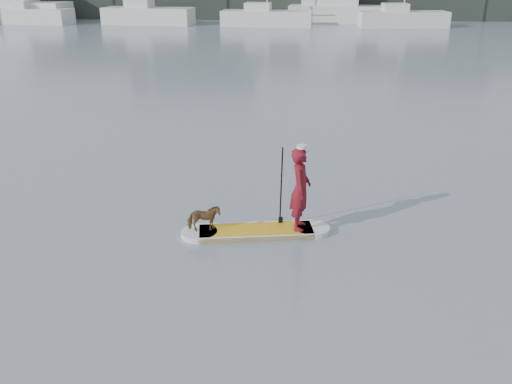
# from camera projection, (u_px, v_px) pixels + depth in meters

# --- Properties ---
(ground) EXTENTS (140.00, 140.00, 0.00)m
(ground) POSITION_uv_depth(u_px,v_px,m) (238.00, 222.00, 13.20)
(ground) COLOR slate
(ground) RESTS_ON ground
(paddleboard) EXTENTS (3.27, 1.16, 0.12)m
(paddleboard) POSITION_uv_depth(u_px,v_px,m) (256.00, 231.00, 12.59)
(paddleboard) COLOR gold
(paddleboard) RESTS_ON ground
(paddler) EXTENTS (0.50, 0.71, 1.84)m
(paddler) POSITION_uv_depth(u_px,v_px,m) (300.00, 189.00, 12.30)
(paddler) COLOR maroon
(paddler) RESTS_ON paddleboard
(white_cap) EXTENTS (0.22, 0.22, 0.07)m
(white_cap) POSITION_uv_depth(u_px,v_px,m) (302.00, 147.00, 11.94)
(white_cap) COLOR silver
(white_cap) RESTS_ON paddler
(dog) EXTENTS (0.76, 0.47, 0.60)m
(dog) POSITION_uv_depth(u_px,v_px,m) (204.00, 218.00, 12.37)
(dog) COLOR #56351D
(dog) RESTS_ON paddleboard
(paddle) EXTENTS (0.10, 0.30, 2.00)m
(paddle) POSITION_uv_depth(u_px,v_px,m) (281.00, 195.00, 12.62)
(paddle) COLOR black
(paddle) RESTS_ON ground
(sailboat_b) EXTENTS (9.16, 4.02, 13.16)m
(sailboat_b) POSITION_uv_depth(u_px,v_px,m) (27.00, 14.00, 56.15)
(sailboat_b) COLOR silver
(sailboat_b) RESTS_ON ground
(sailboat_c) EXTENTS (9.00, 3.98, 12.49)m
(sailboat_c) POSITION_uv_depth(u_px,v_px,m) (148.00, 14.00, 55.49)
(sailboat_c) COLOR silver
(sailboat_c) RESTS_ON ground
(sailboat_d) EXTENTS (8.71, 3.39, 12.54)m
(sailboat_d) POSITION_uv_depth(u_px,v_px,m) (266.00, 16.00, 53.78)
(sailboat_d) COLOR silver
(sailboat_d) RESTS_ON ground
(sailboat_e) EXTENTS (8.26, 3.17, 11.75)m
(sailboat_e) POSITION_uv_depth(u_px,v_px,m) (402.00, 18.00, 52.95)
(sailboat_e) COLOR silver
(sailboat_e) RESTS_ON ground
(motor_yacht_a) EXTENTS (10.39, 4.29, 6.06)m
(motor_yacht_a) POSITION_uv_depth(u_px,v_px,m) (336.00, 5.00, 56.83)
(motor_yacht_a) COLOR silver
(motor_yacht_a) RESTS_ON ground
(motor_yacht_b) EXTENTS (11.10, 4.90, 7.09)m
(motor_yacht_b) POSITION_uv_depth(u_px,v_px,m) (11.00, 1.00, 57.84)
(motor_yacht_b) COLOR silver
(motor_yacht_b) RESTS_ON ground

